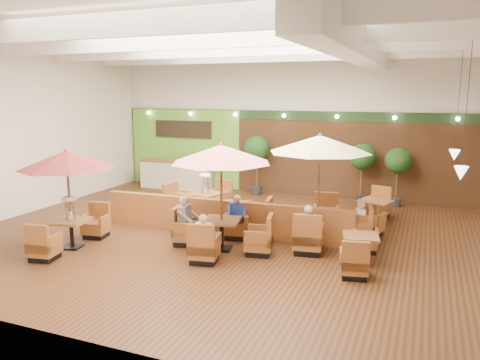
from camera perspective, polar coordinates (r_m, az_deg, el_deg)
The scene contains 17 objects.
room at distance 13.59m, azimuth 0.94°, elevation 9.40°, with size 14.04×14.00×5.52m.
service_counter at distance 19.40m, azimuth -7.82°, elevation 0.66°, with size 3.00×0.75×1.18m.
booth_divider at distance 13.03m, azimuth -2.14°, elevation -4.60°, with size 7.23×0.18×1.00m, color brown.
table_0 at distance 12.41m, azimuth -20.29°, elevation 0.78°, with size 2.37×2.59×2.57m.
table_1 at distance 11.55m, azimuth -2.30°, elevation 0.27°, with size 2.76×2.76×2.73m.
table_2 at distance 12.38m, azimuth 9.63°, elevation 1.30°, with size 2.92×2.92×2.90m.
table_3 at distance 14.94m, azimuth -5.16°, elevation -2.79°, with size 1.97×2.85×1.59m.
table_4 at distance 11.30m, azimuth 14.42°, elevation -8.24°, with size 0.94×2.45×0.88m.
table_5 at distance 14.43m, azimuth 16.01°, elevation -4.01°, with size 1.11×2.80×0.99m.
topiary_0 at distance 17.97m, azimuth 2.05°, elevation 3.54°, with size 0.98×0.98×2.28m.
topiary_1 at distance 17.06m, azimuth 14.68°, elevation 2.49°, with size 0.93×0.93×2.15m.
topiary_2 at distance 16.96m, azimuth 18.69°, elevation 1.98°, with size 0.88×0.88×2.05m.
diner_0 at distance 10.94m, azimuth -4.42°, elevation -6.41°, with size 0.37×0.31×0.72m.
diner_1 at distance 12.69m, azimuth -0.41°, elevation -3.92°, with size 0.41×0.38×0.74m.
diner_2 at distance 12.22m, azimuth -6.55°, elevation -4.37°, with size 0.37×0.44×0.85m.
diner_3 at distance 11.63m, azimuth 8.31°, elevation -5.33°, with size 0.41×0.35×0.78m.
diner_4 at distance 12.46m, azimuth 14.25°, elevation -4.53°, with size 0.36×0.40×0.74m.
Camera 1 is at (5.12, -11.47, 3.95)m, focal length 35.00 mm.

